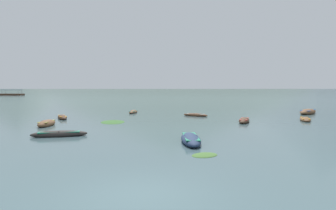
{
  "coord_description": "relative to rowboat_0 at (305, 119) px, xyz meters",
  "views": [
    {
      "loc": [
        1.71,
        -8.58,
        3.13
      ],
      "look_at": [
        -3.11,
        37.21,
        0.52
      ],
      "focal_mm": 32.16,
      "sensor_mm": 36.0,
      "label": 1
    }
  ],
  "objects": [
    {
      "name": "weed_patch_1",
      "position": [
        -17.97,
        -3.05,
        -0.14
      ],
      "size": [
        2.95,
        3.86,
        0.14
      ],
      "primitive_type": "ellipsoid",
      "rotation": [
        0.0,
        0.0,
        1.82
      ],
      "color": "#38662D",
      "rests_on": "ground"
    },
    {
      "name": "rowboat_1",
      "position": [
        -19.09,
        -11.32,
        0.01
      ],
      "size": [
        3.63,
        2.06,
        0.47
      ],
      "color": "#2D2826",
      "rests_on": "ground"
    },
    {
      "name": "mountain_3",
      "position": [
        837.45,
        2171.69,
        309.75
      ],
      "size": [
        1645.91,
        1645.91,
        619.77
      ],
      "primitive_type": "cone",
      "color": "slate",
      "rests_on": "ground"
    },
    {
      "name": "rowboat_4",
      "position": [
        3.05,
        8.15,
        0.09
      ],
      "size": [
        3.62,
        4.52,
        0.74
      ],
      "color": "brown",
      "rests_on": "ground"
    },
    {
      "name": "rowboat_5",
      "position": [
        -18.36,
        7.32,
        0.0
      ],
      "size": [
        0.96,
        3.26,
        0.43
      ],
      "color": "brown",
      "rests_on": "ground"
    },
    {
      "name": "rowboat_2",
      "position": [
        -10.51,
        3.68,
        -0.01
      ],
      "size": [
        3.02,
        2.18,
        0.39
      ],
      "color": "brown",
      "rests_on": "ground"
    },
    {
      "name": "ferry_1",
      "position": [
        -89.18,
        89.91,
        0.31
      ],
      "size": [
        9.87,
        3.44,
        2.54
      ],
      "color": "#4C3323",
      "rests_on": "ground"
    },
    {
      "name": "rowboat_9",
      "position": [
        -10.55,
        -12.59,
        0.04
      ],
      "size": [
        1.58,
        4.15,
        0.56
      ],
      "color": "navy",
      "rests_on": "ground"
    },
    {
      "name": "rowboat_3",
      "position": [
        -23.95,
        -0.62,
        0.02
      ],
      "size": [
        2.41,
        3.19,
        0.48
      ],
      "color": "#4C3323",
      "rests_on": "ground"
    },
    {
      "name": "rowboat_6",
      "position": [
        -6.0,
        -1.96,
        0.03
      ],
      "size": [
        1.6,
        3.34,
        0.52
      ],
      "color": "#4C3323",
      "rests_on": "ground"
    },
    {
      "name": "ground_plane",
      "position": [
        -11.76,
        1478.79,
        -0.14
      ],
      "size": [
        6000.0,
        6000.0,
        0.0
      ],
      "primitive_type": "plane",
      "color": "#476066"
    },
    {
      "name": "mountain_2",
      "position": [
        -198.87,
        1960.88,
        217.84
      ],
      "size": [
        1848.64,
        1848.64,
        435.94
      ],
      "primitive_type": "cone",
      "color": "#56665B",
      "rests_on": "ground"
    },
    {
      "name": "mountain_0",
      "position": [
        -1579.18,
        2411.35,
        187.39
      ],
      "size": [
        1016.27,
        1016.27,
        375.06
      ],
      "primitive_type": "cone",
      "color": "slate",
      "rests_on": "ground"
    },
    {
      "name": "rowboat_0",
      "position": [
        0.0,
        0.0,
        0.0
      ],
      "size": [
        1.52,
        3.16,
        0.43
      ],
      "color": "brown",
      "rests_on": "ground"
    },
    {
      "name": "weed_patch_2",
      "position": [
        -9.81,
        -15.85,
        -0.14
      ],
      "size": [
        1.68,
        1.67,
        0.14
      ],
      "primitive_type": "ellipsoid",
      "rotation": [
        0.0,
        0.0,
        0.77
      ],
      "color": "#477033",
      "rests_on": "ground"
    },
    {
      "name": "rowboat_10",
      "position": [
        -22.65,
        -6.22,
        0.05
      ],
      "size": [
        1.45,
        3.16,
        0.61
      ],
      "color": "brown",
      "rests_on": "ground"
    },
    {
      "name": "mountain_1",
      "position": [
        -800.79,
        2027.11,
        98.39
      ],
      "size": [
        666.08,
        666.08,
        197.06
      ],
      "primitive_type": "cone",
      "color": "slate",
      "rests_on": "ground"
    }
  ]
}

